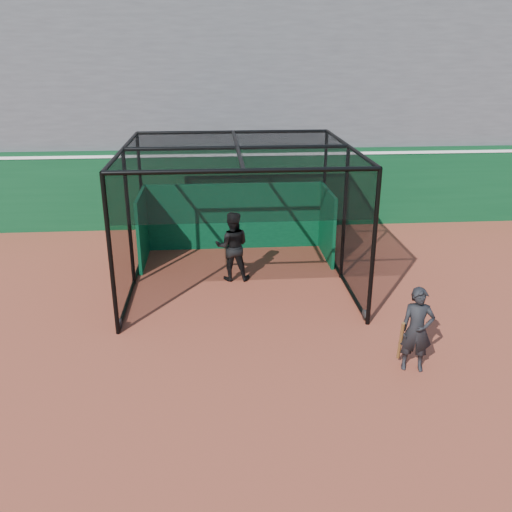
{
  "coord_description": "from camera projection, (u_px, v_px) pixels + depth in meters",
  "views": [
    {
      "loc": [
        0.19,
        -8.4,
        5.4
      ],
      "look_at": [
        1.0,
        2.0,
        1.4
      ],
      "focal_mm": 38.0,
      "sensor_mm": 36.0,
      "label": 1
    }
  ],
  "objects": [
    {
      "name": "ground",
      "position": [
        209.0,
        370.0,
        9.74
      ],
      "size": [
        120.0,
        120.0,
        0.0
      ],
      "primitive_type": "plane",
      "color": "brown",
      "rests_on": "ground"
    },
    {
      "name": "outfield_wall",
      "position": [
        209.0,
        187.0,
        17.19
      ],
      "size": [
        50.0,
        0.5,
        2.5
      ],
      "color": "#0A3B1C",
      "rests_on": "ground"
    },
    {
      "name": "grandstand",
      "position": [
        206.0,
        76.0,
        19.56
      ],
      "size": [
        50.0,
        7.85,
        8.95
      ],
      "color": "#4C4C4F",
      "rests_on": "ground"
    },
    {
      "name": "batting_cage",
      "position": [
        238.0,
        217.0,
        12.93
      ],
      "size": [
        5.25,
        5.1,
        3.29
      ],
      "color": "black",
      "rests_on": "ground"
    },
    {
      "name": "batter",
      "position": [
        232.0,
        246.0,
        13.28
      ],
      "size": [
        0.88,
        0.7,
        1.74
      ],
      "primitive_type": "imported",
      "rotation": [
        0.0,
        0.0,
        3.09
      ],
      "color": "black",
      "rests_on": "ground"
    },
    {
      "name": "on_deck_player",
      "position": [
        417.0,
        330.0,
        9.5
      ],
      "size": [
        0.64,
        0.49,
        1.58
      ],
      "color": "black",
      "rests_on": "ground"
    }
  ]
}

